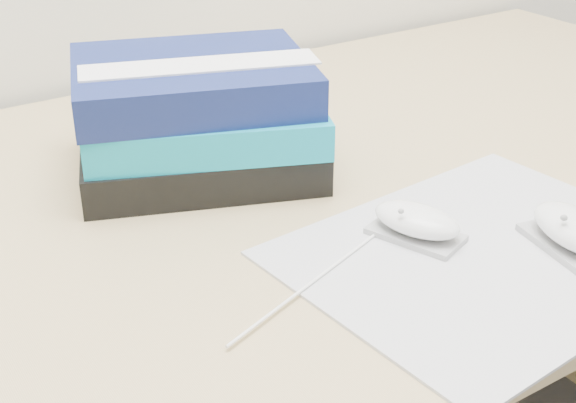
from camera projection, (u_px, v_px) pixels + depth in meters
desk at (276, 307)px, 1.11m from camera, size 1.60×0.80×0.73m
mousepad at (487, 253)px, 0.78m from camera, size 0.40×0.33×0.00m
mouse_rear at (417, 223)px, 0.80m from camera, size 0.08×0.10×0.04m
mouse_front at (575, 232)px, 0.78m from camera, size 0.08×0.12×0.04m
usb_cable at (309, 285)px, 0.73m from camera, size 0.22×0.08×0.00m
book_stack at (198, 117)px, 0.93m from camera, size 0.33×0.30×0.13m
pouch at (149, 129)px, 0.92m from camera, size 0.14×0.11×0.12m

